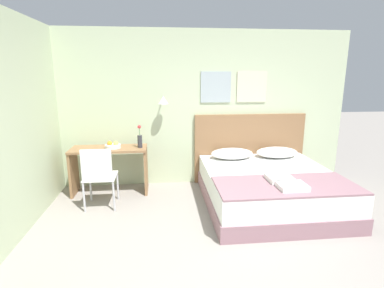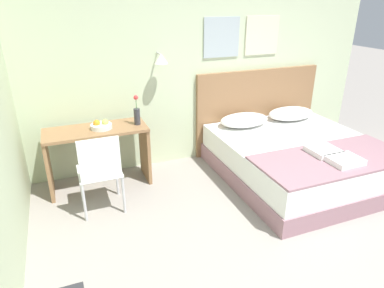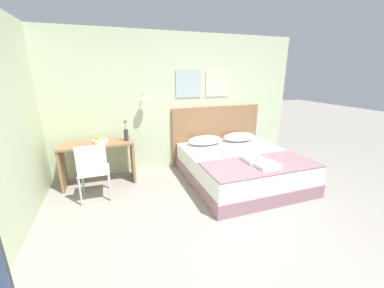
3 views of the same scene
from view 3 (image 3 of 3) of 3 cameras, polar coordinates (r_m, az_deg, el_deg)
The scene contains 13 objects.
ground_plane at distance 2.87m, azimuth 11.75°, elevation -25.49°, with size 24.00×24.00×0.00m, color gray.
wall_back at distance 4.76m, azimuth -4.97°, elevation 9.83°, with size 5.37×0.31×2.65m.
bed at distance 4.41m, azimuth 11.60°, elevation -5.50°, with size 1.87×2.04×0.52m.
headboard at distance 5.18m, azimuth 5.92°, elevation 2.30°, with size 1.99×0.06×1.23m.
pillow_left at distance 4.76m, azimuth 3.16°, elevation 0.92°, with size 0.71×0.44×0.17m.
pillow_right at distance 5.10m, azimuth 11.38°, elevation 1.72°, with size 0.71×0.44×0.17m.
throw_blanket at distance 3.86m, azimuth 16.33°, elevation -4.81°, with size 1.81×0.81×0.02m.
folded_towel_near_foot at distance 3.94m, azimuth 14.81°, elevation -3.60°, with size 0.32×0.32×0.06m.
folded_towel_mid_bed at distance 3.75m, azimuth 17.77°, elevation -4.93°, with size 0.34×0.28×0.06m.
desk at distance 4.43m, azimuth -21.83°, elevation -2.53°, with size 1.20×0.50×0.76m.
desk_chair at distance 3.86m, azimuth -22.87°, elevation -5.38°, with size 0.45×0.45×0.92m.
fruit_bowl at distance 4.34m, azimuth -21.30°, elevation 0.82°, with size 0.25×0.25×0.11m.
flower_vase at distance 4.30m, azimuth -15.71°, elevation 2.55°, with size 0.08×0.08×0.37m.
Camera 3 is at (-1.19, -1.77, 1.92)m, focal length 22.00 mm.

